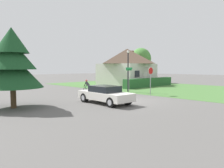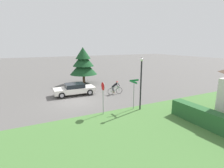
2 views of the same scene
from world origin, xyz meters
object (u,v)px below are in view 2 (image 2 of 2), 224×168
object	(u,v)px
cyclist	(115,88)
street_name_sign	(134,89)
conifer_tall_near	(83,63)
sedan_left_lane	(75,89)
street_lamp	(141,79)
stop_sign	(103,92)

from	to	relation	value
cyclist	street_name_sign	size ratio (longest dim) A/B	0.68
cyclist	conifer_tall_near	world-z (taller)	conifer_tall_near
sedan_left_lane	street_lamp	bearing A→B (deg)	-58.23
sedan_left_lane	cyclist	bearing A→B (deg)	-19.80
sedan_left_lane	stop_sign	world-z (taller)	stop_sign
cyclist	stop_sign	size ratio (longest dim) A/B	0.67
street_name_sign	cyclist	bearing A→B (deg)	171.68
street_lamp	street_name_sign	xyz separation A→B (m)	(-0.35, -0.46, -0.87)
street_lamp	street_name_sign	bearing A→B (deg)	-127.55
sedan_left_lane	street_lamp	world-z (taller)	street_lamp
stop_sign	street_name_sign	bearing A→B (deg)	-90.68
stop_sign	street_name_sign	distance (m)	2.87
cyclist	conifer_tall_near	xyz separation A→B (m)	(-7.28, -1.41, 2.29)
sedan_left_lane	street_lamp	size ratio (longest dim) A/B	1.01
street_name_sign	conifer_tall_near	world-z (taller)	conifer_tall_near
stop_sign	street_name_sign	xyz separation A→B (m)	(0.12, 2.87, -0.05)
stop_sign	conifer_tall_near	world-z (taller)	conifer_tall_near
conifer_tall_near	stop_sign	bearing A→B (deg)	-10.21
street_name_sign	conifer_tall_near	size ratio (longest dim) A/B	0.51
sedan_left_lane	cyclist	size ratio (longest dim) A/B	2.54
conifer_tall_near	street_name_sign	bearing A→B (deg)	3.21
street_lamp	conifer_tall_near	size ratio (longest dim) A/B	0.87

